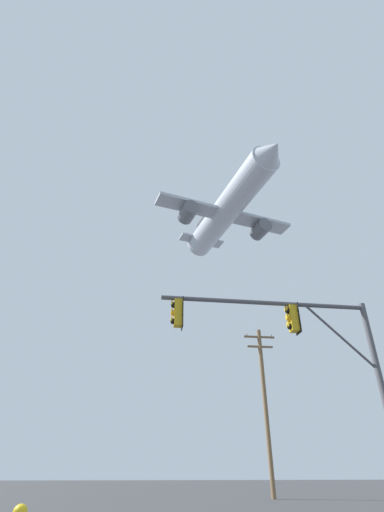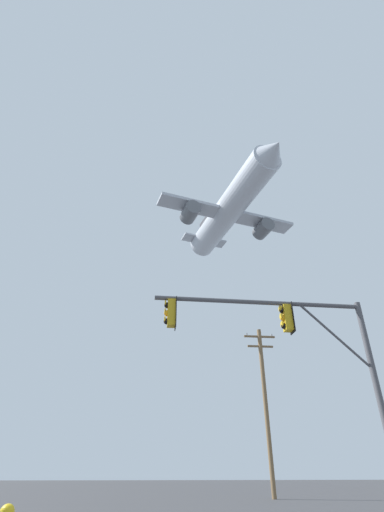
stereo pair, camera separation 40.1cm
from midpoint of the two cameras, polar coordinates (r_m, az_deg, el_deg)
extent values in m
cylinder|color=#4C4C51|center=(13.11, 10.22, -7.05)|extent=(7.12, 0.26, 0.15)
cylinder|color=#4C4C51|center=(13.69, 20.84, -11.36)|extent=(2.19, 0.11, 2.20)
cube|color=gold|center=(12.36, -3.08, -8.68)|extent=(0.27, 0.32, 0.90)
cylinder|color=gold|center=(12.55, -3.02, -6.52)|extent=(0.05, 0.05, 0.12)
cube|color=black|center=(12.37, -2.43, -8.72)|extent=(0.03, 0.46, 1.04)
sphere|color=black|center=(12.45, -3.72, -7.49)|extent=(0.20, 0.20, 0.20)
cylinder|color=gold|center=(12.47, -4.01, -7.22)|extent=(0.04, 0.21, 0.21)
sphere|color=orange|center=(12.35, -3.76, -8.69)|extent=(0.20, 0.20, 0.20)
cylinder|color=gold|center=(12.36, -4.06, -8.41)|extent=(0.04, 0.21, 0.21)
sphere|color=black|center=(12.25, -3.81, -9.91)|extent=(0.20, 0.20, 0.20)
cylinder|color=gold|center=(12.26, -4.10, -9.63)|extent=(0.04, 0.21, 0.21)
cube|color=gold|center=(13.22, 14.31, -9.24)|extent=(0.27, 0.32, 0.90)
cylinder|color=gold|center=(13.40, 14.04, -7.21)|extent=(0.05, 0.05, 0.12)
cube|color=black|center=(13.27, 14.88, -9.24)|extent=(0.03, 0.46, 1.04)
sphere|color=black|center=(13.26, 13.57, -8.15)|extent=(0.20, 0.20, 0.20)
cylinder|color=gold|center=(13.26, 13.28, -7.90)|extent=(0.04, 0.21, 0.21)
sphere|color=orange|center=(13.16, 13.72, -9.28)|extent=(0.20, 0.20, 0.20)
cylinder|color=gold|center=(13.16, 13.42, -9.03)|extent=(0.04, 0.21, 0.21)
sphere|color=black|center=(13.07, 13.87, -10.42)|extent=(0.20, 0.20, 0.20)
cylinder|color=gold|center=(13.07, 13.56, -10.17)|extent=(0.04, 0.21, 0.21)
cylinder|color=brown|center=(26.44, 10.68, -21.54)|extent=(0.28, 0.28, 10.16)
cube|color=brown|center=(27.46, 9.78, -12.08)|extent=(2.20, 0.12, 0.12)
cube|color=brown|center=(27.26, 9.90, -13.47)|extent=(1.80, 0.12, 0.12)
cylinder|color=gray|center=(27.26, 7.89, -11.83)|extent=(0.10, 0.10, 0.18)
cylinder|color=gray|center=(27.75, 11.58, -11.84)|extent=(0.10, 0.10, 0.18)
cylinder|color=#B7BCC6|center=(57.98, 5.15, 7.14)|extent=(9.85, 23.41, 4.11)
cone|color=#B7BCC6|center=(49.74, 11.84, 15.39)|extent=(4.49, 3.73, 3.91)
cone|color=#B7BCC6|center=(67.56, 0.46, 1.07)|extent=(4.03, 3.37, 3.49)
cube|color=#A8ADB7|center=(58.06, 4.90, 6.30)|extent=(21.84, 8.28, 0.46)
cylinder|color=#595B60|center=(59.91, 10.25, 4.01)|extent=(3.02, 3.57, 2.31)
cylinder|color=#595B60|center=(55.34, -0.79, 6.66)|extent=(3.02, 3.57, 2.31)
cube|color=#333338|center=(66.70, 1.31, 3.89)|extent=(1.21, 3.56, 4.88)
cube|color=#A8ADB7|center=(65.84, 1.25, 2.38)|extent=(8.04, 4.19, 0.26)
sphere|color=gold|center=(9.12, -26.09, -31.64)|extent=(0.26, 0.26, 0.26)
camera|label=1|loc=(0.20, -90.40, 0.23)|focal=26.23mm
camera|label=2|loc=(0.20, 89.60, -0.23)|focal=26.23mm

